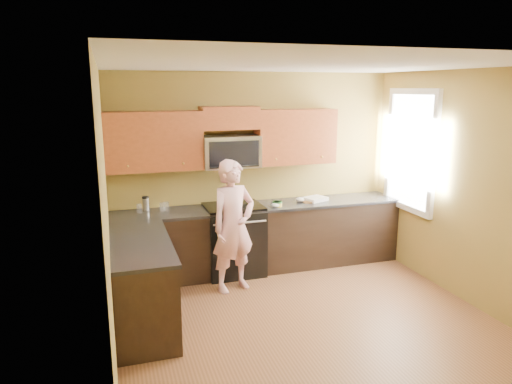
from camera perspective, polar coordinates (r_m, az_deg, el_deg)
name	(u,v)px	position (r m, az deg, el deg)	size (l,w,h in m)	color
floor	(310,325)	(5.28, 6.59, -15.69)	(4.00, 4.00, 0.00)	brown
ceiling	(317,65)	(4.66, 7.45, 15.02)	(4.00, 4.00, 0.00)	white
wall_back	(255,170)	(6.62, -0.18, 2.64)	(4.00, 4.00, 0.00)	olive
wall_front	(449,277)	(3.17, 22.31, -9.54)	(4.00, 4.00, 0.00)	olive
wall_left	(107,219)	(4.38, -17.63, -3.17)	(4.00, 4.00, 0.00)	olive
wall_right	(475,190)	(5.90, 24.98, 0.21)	(4.00, 4.00, 0.00)	olive
cabinet_back_run	(261,238)	(6.57, 0.61, -5.64)	(4.00, 0.60, 0.88)	black
cabinet_left_run	(142,284)	(5.25, -13.67, -10.82)	(0.60, 1.60, 0.88)	black
countertop_back	(261,207)	(6.43, 0.65, -1.77)	(4.00, 0.62, 0.04)	black
countertop_left	(140,243)	(5.09, -13.83, -6.05)	(0.62, 1.60, 0.04)	black
stove	(234,239)	(6.42, -2.72, -5.74)	(0.76, 0.65, 0.95)	black
microwave	(231,167)	(6.31, -3.11, 3.04)	(0.76, 0.40, 0.42)	silver
upper_cab_left	(155,170)	(6.17, -12.13, 2.57)	(1.22, 0.33, 0.75)	brown
upper_cab_right	(295,163)	(6.63, 4.71, 3.49)	(1.12, 0.33, 0.75)	brown
upper_cab_over_mw	(229,118)	(6.27, -3.26, 8.96)	(0.76, 0.33, 0.30)	brown
window	(411,151)	(6.75, 18.26, 4.77)	(0.06, 1.06, 1.66)	white
woman	(233,226)	(5.80, -2.76, -4.16)	(0.60, 0.40, 1.65)	pink
frying_pan	(240,210)	(6.06, -1.99, -2.19)	(0.24, 0.42, 0.05)	black
butter_tub	(277,207)	(6.35, 2.60, -1.77)	(0.13, 0.13, 0.09)	yellow
toast_slice	(308,202)	(6.59, 6.28, -1.23)	(0.11, 0.11, 0.01)	#B27F47
napkin_a	(275,205)	(6.30, 2.35, -1.62)	(0.11, 0.12, 0.06)	silver
napkin_b	(300,200)	(6.62, 5.34, -0.93)	(0.12, 0.13, 0.07)	silver
dish_towel	(315,199)	(6.72, 7.22, -0.83)	(0.30, 0.24, 0.05)	white
travel_mug	(146,211)	(6.30, -13.18, -2.22)	(0.09, 0.09, 0.19)	silver
glass_a	(139,209)	(6.18, -13.98, -1.98)	(0.07, 0.07, 0.12)	silver
glass_b	(166,207)	(6.21, -10.82, -1.75)	(0.07, 0.07, 0.12)	silver
glass_c	(162,207)	(6.19, -11.29, -1.82)	(0.07, 0.07, 0.12)	silver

